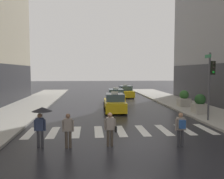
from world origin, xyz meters
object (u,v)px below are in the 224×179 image
taxi_lead (115,103)px  pedestrian_plain_coat (68,128)px  pedestrian_with_handbag (110,127)px  taxi_second (116,97)px  planter_near_corner (200,105)px  taxi_third (125,92)px  pedestrian_with_backpack (181,127)px  traffic_light_pole (211,77)px  pedestrian_with_umbrella (41,116)px  planter_mid_block (184,99)px

taxi_lead → pedestrian_plain_coat: (-3.26, -10.25, 0.21)m
pedestrian_with_handbag → taxi_second: bearing=82.9°
taxi_second → planter_near_corner: bearing=-52.4°
taxi_third → planter_near_corner: taxi_third is taller
taxi_second → pedestrian_with_backpack: (1.41, -16.11, 0.25)m
traffic_light_pole → pedestrian_with_handbag: 9.29m
pedestrian_with_umbrella → taxi_lead: bearing=65.7°
taxi_lead → taxi_second: bearing=82.8°
taxi_lead → planter_mid_block: bearing=12.1°
pedestrian_with_backpack → pedestrian_with_handbag: (-3.37, 0.38, -0.04)m
planter_mid_block → traffic_light_pole: bearing=-97.0°
taxi_third → pedestrian_with_backpack: size_ratio=2.79×
pedestrian_with_backpack → pedestrian_with_umbrella: bearing=175.5°
taxi_second → pedestrian_with_backpack: taxi_second is taller
traffic_light_pole → taxi_lead: 8.59m
taxi_second → planter_mid_block: size_ratio=2.88×
planter_near_corner → taxi_second: bearing=127.6°
traffic_light_pole → pedestrian_with_backpack: (-4.17, -5.28, -2.29)m
planter_mid_block → taxi_lead: bearing=-167.9°
pedestrian_with_handbag → planter_mid_block: planter_mid_block is taller
taxi_third → planter_mid_block: bearing=-66.7°
pedestrian_plain_coat → planter_mid_block: 15.70m
taxi_third → pedestrian_with_handbag: size_ratio=2.79×
taxi_second → pedestrian_with_backpack: 16.17m
taxi_lead → taxi_third: size_ratio=1.00×
taxi_second → planter_mid_block: bearing=-32.1°
taxi_lead → pedestrian_with_handbag: size_ratio=2.78×
planter_near_corner → planter_mid_block: same height
taxi_lead → taxi_second: (0.70, 5.56, 0.00)m
traffic_light_pole → planter_near_corner: size_ratio=3.00×
pedestrian_with_handbag → pedestrian_plain_coat: size_ratio=1.00×
taxi_lead → traffic_light_pole: bearing=-40.0°
traffic_light_pole → pedestrian_plain_coat: 11.01m
taxi_lead → pedestrian_with_handbag: 10.25m
pedestrian_with_umbrella → pedestrian_with_handbag: bearing=-2.5°
taxi_third → pedestrian_with_umbrella: 22.99m
taxi_second → planter_near_corner: taxi_second is taller
traffic_light_pole → planter_mid_block: bearing=83.0°
taxi_second → pedestrian_with_umbrella: bearing=-108.5°
traffic_light_pole → pedestrian_with_umbrella: bearing=-156.3°
taxi_third → pedestrian_with_handbag: taxi_third is taller
traffic_light_pole → taxi_third: traffic_light_pole is taller
pedestrian_plain_coat → planter_mid_block: bearing=48.6°
taxi_third → pedestrian_with_backpack: bearing=-91.5°
pedestrian_with_backpack → pedestrian_with_handbag: bearing=173.6°
pedestrian_with_umbrella → planter_mid_block: size_ratio=1.21×
pedestrian_plain_coat → planter_near_corner: bearing=37.4°
taxi_second → pedestrian_plain_coat: bearing=-104.1°
pedestrian_plain_coat → taxi_second: bearing=75.9°
planter_mid_block → pedestrian_with_backpack: bearing=-112.5°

